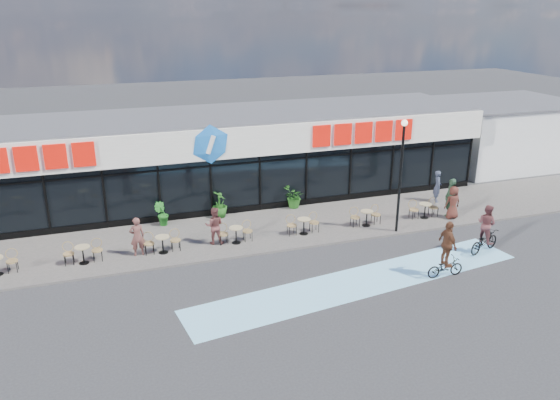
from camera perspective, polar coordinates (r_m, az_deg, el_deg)
name	(u,v)px	position (r m, az deg, el deg)	size (l,w,h in m)	color
ground	(250,280)	(21.27, -3.18, -8.34)	(120.00, 120.00, 0.00)	#28282B
sidewalk	(224,235)	(25.20, -5.91, -3.65)	(44.00, 5.00, 0.10)	#5A5450
bike_lane	(361,282)	(21.33, 8.46, -8.45)	(14.00, 2.20, 0.01)	#7FC8F0
building	(199,157)	(29.50, -8.43, 4.44)	(30.60, 6.57, 4.75)	black
neighbour_building	(502,132)	(39.43, 22.20, 6.62)	(9.20, 7.20, 4.11)	silver
lamp_post	(401,167)	(24.93, 12.54, 3.40)	(0.28, 0.28, 5.22)	black
bistro_set_2	(83,252)	(23.58, -19.90, -5.14)	(1.54, 0.62, 0.90)	tan
bistro_set_3	(162,242)	(23.63, -12.19, -4.30)	(1.54, 0.62, 0.90)	tan
bistro_set_4	(236,233)	(24.11, -4.67, -3.41)	(1.54, 0.62, 0.90)	tan
bistro_set_5	(303,224)	(24.98, 2.43, -2.51)	(1.54, 0.62, 0.90)	tan
bistro_set_6	(366,216)	(26.21, 8.95, -1.66)	(1.54, 0.62, 0.90)	tan
bistro_set_7	(424,209)	(27.76, 14.81, -0.86)	(1.54, 0.62, 0.90)	tan
potted_plant_left	(162,214)	(26.44, -12.26, -1.42)	(0.63, 0.51, 1.14)	#1C631C
potted_plant_mid	(220,204)	(26.98, -6.33, -0.44)	(0.74, 0.74, 1.32)	#1E5117
potted_plant_right	(294,197)	(28.04, 1.47, 0.30)	(1.05, 0.91, 1.17)	#1F5317
patron_left	(137,237)	(23.42, -14.70, -3.71)	(0.62, 0.40, 1.69)	brown
patron_right	(214,226)	(23.94, -6.88, -2.67)	(0.81, 0.63, 1.67)	brown
pedestrian_a	(450,198)	(27.95, 17.37, 0.18)	(0.72, 0.47, 1.97)	#1C3421
pedestrian_b	(437,186)	(30.08, 16.13, 1.39)	(0.62, 0.41, 1.69)	#2E3447
pedestrian_c	(453,203)	(27.89, 17.62, -0.25)	(0.80, 0.52, 1.64)	#472019
cyclist_a	(447,254)	(22.02, 17.01, -5.41)	(1.53, 1.10, 2.30)	black
cyclist_b	(485,234)	(24.79, 20.65, -3.31)	(1.95, 1.22, 2.14)	black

